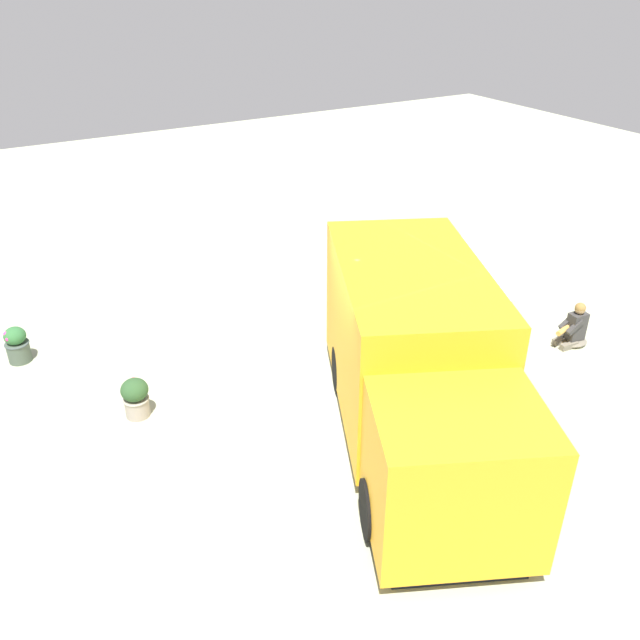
{
  "coord_description": "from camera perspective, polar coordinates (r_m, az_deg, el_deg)",
  "views": [
    {
      "loc": [
        4.77,
        7.22,
        6.32
      ],
      "look_at": [
        -0.18,
        -1.38,
        0.8
      ],
      "focal_mm": 36.76,
      "sensor_mm": 36.0,
      "label": 1
    }
  ],
  "objects": [
    {
      "name": "ground_plane",
      "position": [
        10.72,
        2.87,
        -7.09
      ],
      "size": [
        40.0,
        40.0,
        0.0
      ],
      "primitive_type": "plane",
      "color": "#ABB291"
    },
    {
      "name": "food_truck",
      "position": [
        9.42,
        8.38,
        -4.25
      ],
      "size": [
        4.26,
        5.7,
        2.5
      ],
      "color": "#F9A61F",
      "rests_on": "ground_plane"
    },
    {
      "name": "person_customer",
      "position": [
        12.92,
        21.26,
        -0.73
      ],
      "size": [
        0.78,
        0.48,
        0.85
      ],
      "color": "#726B5B",
      "rests_on": "ground_plane"
    },
    {
      "name": "planter_flowering_near",
      "position": [
        12.72,
        -24.87,
        -1.96
      ],
      "size": [
        0.42,
        0.42,
        0.67
      ],
      "color": "#465446",
      "rests_on": "ground_plane"
    },
    {
      "name": "planter_flowering_far",
      "position": [
        10.6,
        -15.76,
        -6.46
      ],
      "size": [
        0.42,
        0.42,
        0.66
      ],
      "color": "#9E9184",
      "rests_on": "ground_plane"
    },
    {
      "name": "plaza_bench",
      "position": [
        13.9,
        9.57,
        3.34
      ],
      "size": [
        1.56,
        0.51,
        0.51
      ],
      "color": "olive",
      "rests_on": "ground_plane"
    }
  ]
}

